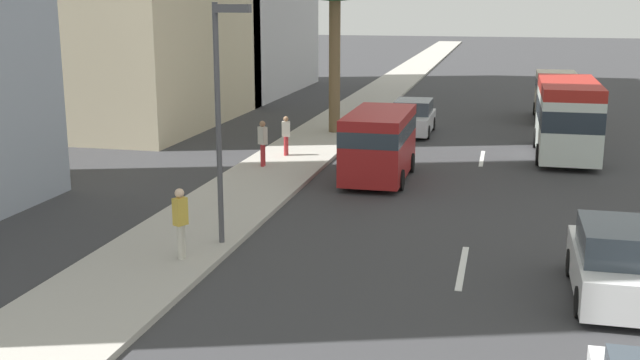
{
  "coord_description": "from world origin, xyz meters",
  "views": [
    {
      "loc": [
        -3.23,
        -0.8,
        6.37
      ],
      "look_at": [
        18.16,
        4.32,
        1.2
      ],
      "focal_mm": 43.76,
      "sensor_mm": 36.0,
      "label": 1
    }
  ],
  "objects_px": {
    "street_lamp": "(222,96)",
    "van_fifth": "(556,94)",
    "car_lead": "(413,118)",
    "minibus_third": "(567,116)",
    "pedestrian_near_lamp": "(263,141)",
    "car_sixth": "(619,264)",
    "van_fourth": "(379,141)",
    "pedestrian_by_tree": "(286,134)",
    "pedestrian_mid_block": "(181,220)"
  },
  "relations": [
    {
      "from": "minibus_third",
      "to": "van_fourth",
      "type": "relative_size",
      "value": 1.33
    },
    {
      "from": "van_fourth",
      "to": "street_lamp",
      "type": "xyz_separation_m",
      "value": [
        -8.68,
        2.6,
        2.57
      ]
    },
    {
      "from": "van_fourth",
      "to": "car_sixth",
      "type": "distance_m",
      "value": 12.19
    },
    {
      "from": "minibus_third",
      "to": "pedestrian_by_tree",
      "type": "height_order",
      "value": "minibus_third"
    },
    {
      "from": "car_lead",
      "to": "minibus_third",
      "type": "height_order",
      "value": "minibus_third"
    },
    {
      "from": "pedestrian_mid_block",
      "to": "pedestrian_by_tree",
      "type": "distance_m",
      "value": 12.93
    },
    {
      "from": "pedestrian_by_tree",
      "to": "pedestrian_mid_block",
      "type": "bearing_deg",
      "value": -95.96
    },
    {
      "from": "car_lead",
      "to": "car_sixth",
      "type": "height_order",
      "value": "car_sixth"
    },
    {
      "from": "pedestrian_by_tree",
      "to": "street_lamp",
      "type": "distance_m",
      "value": 11.93
    },
    {
      "from": "minibus_third",
      "to": "pedestrian_by_tree",
      "type": "xyz_separation_m",
      "value": [
        -3.0,
        10.97,
        -0.68
      ]
    },
    {
      "from": "car_sixth",
      "to": "pedestrian_by_tree",
      "type": "xyz_separation_m",
      "value": [
        12.82,
        11.07,
        0.21
      ]
    },
    {
      "from": "minibus_third",
      "to": "van_fifth",
      "type": "relative_size",
      "value": 1.22
    },
    {
      "from": "minibus_third",
      "to": "car_sixth",
      "type": "relative_size",
      "value": 1.62
    },
    {
      "from": "van_fourth",
      "to": "pedestrian_mid_block",
      "type": "bearing_deg",
      "value": -17.56
    },
    {
      "from": "pedestrian_mid_block",
      "to": "pedestrian_by_tree",
      "type": "bearing_deg",
      "value": -148.93
    },
    {
      "from": "car_sixth",
      "to": "pedestrian_near_lamp",
      "type": "distance_m",
      "value": 15.55
    },
    {
      "from": "minibus_third",
      "to": "car_sixth",
      "type": "distance_m",
      "value": 15.85
    },
    {
      "from": "car_sixth",
      "to": "pedestrian_mid_block",
      "type": "relative_size",
      "value": 2.28
    },
    {
      "from": "minibus_third",
      "to": "car_sixth",
      "type": "xyz_separation_m",
      "value": [
        -15.82,
        -0.1,
        -0.89
      ]
    },
    {
      "from": "van_fourth",
      "to": "van_fifth",
      "type": "xyz_separation_m",
      "value": [
        15.87,
        -6.89,
        0.01
      ]
    },
    {
      "from": "pedestrian_mid_block",
      "to": "street_lamp",
      "type": "height_order",
      "value": "street_lamp"
    },
    {
      "from": "van_fifth",
      "to": "pedestrian_near_lamp",
      "type": "bearing_deg",
      "value": 143.36
    },
    {
      "from": "minibus_third",
      "to": "pedestrian_near_lamp",
      "type": "height_order",
      "value": "minibus_third"
    },
    {
      "from": "van_fifth",
      "to": "car_sixth",
      "type": "xyz_separation_m",
      "value": [
        -25.94,
        0.04,
        -0.6
      ]
    },
    {
      "from": "van_fourth",
      "to": "pedestrian_by_tree",
      "type": "xyz_separation_m",
      "value": [
        2.76,
        4.22,
        -0.38
      ]
    },
    {
      "from": "pedestrian_near_lamp",
      "to": "van_fourth",
      "type": "bearing_deg",
      "value": -155.5
    },
    {
      "from": "minibus_third",
      "to": "street_lamp",
      "type": "distance_m",
      "value": 17.35
    },
    {
      "from": "minibus_third",
      "to": "van_fifth",
      "type": "distance_m",
      "value": 10.12
    },
    {
      "from": "van_fifth",
      "to": "pedestrian_near_lamp",
      "type": "distance_m",
      "value": 19.09
    },
    {
      "from": "van_fifth",
      "to": "pedestrian_mid_block",
      "type": "relative_size",
      "value": 3.02
    },
    {
      "from": "minibus_third",
      "to": "pedestrian_near_lamp",
      "type": "distance_m",
      "value": 12.41
    },
    {
      "from": "minibus_third",
      "to": "pedestrian_mid_block",
      "type": "bearing_deg",
      "value": 147.93
    },
    {
      "from": "van_fifth",
      "to": "street_lamp",
      "type": "height_order",
      "value": "street_lamp"
    },
    {
      "from": "car_lead",
      "to": "car_sixth",
      "type": "xyz_separation_m",
      "value": [
        -20.0,
        -6.81,
        0.05
      ]
    },
    {
      "from": "van_fifth",
      "to": "pedestrian_by_tree",
      "type": "height_order",
      "value": "van_fifth"
    },
    {
      "from": "pedestrian_near_lamp",
      "to": "car_sixth",
      "type": "bearing_deg",
      "value": 168.45
    },
    {
      "from": "pedestrian_mid_block",
      "to": "street_lamp",
      "type": "relative_size",
      "value": 0.29
    },
    {
      "from": "street_lamp",
      "to": "van_fifth",
      "type": "bearing_deg",
      "value": -21.12
    },
    {
      "from": "minibus_third",
      "to": "street_lamp",
      "type": "height_order",
      "value": "street_lamp"
    },
    {
      "from": "car_lead",
      "to": "minibus_third",
      "type": "bearing_deg",
      "value": 58.12
    },
    {
      "from": "pedestrian_near_lamp",
      "to": "pedestrian_mid_block",
      "type": "distance_m",
      "value": 10.77
    },
    {
      "from": "car_sixth",
      "to": "pedestrian_by_tree",
      "type": "distance_m",
      "value": 16.94
    },
    {
      "from": "van_fourth",
      "to": "street_lamp",
      "type": "bearing_deg",
      "value": -16.65
    },
    {
      "from": "car_sixth",
      "to": "street_lamp",
      "type": "height_order",
      "value": "street_lamp"
    },
    {
      "from": "minibus_third",
      "to": "van_fifth",
      "type": "height_order",
      "value": "minibus_third"
    },
    {
      "from": "car_sixth",
      "to": "van_fifth",
      "type": "bearing_deg",
      "value": -0.09
    },
    {
      "from": "van_fourth",
      "to": "street_lamp",
      "type": "relative_size",
      "value": 0.8
    },
    {
      "from": "car_sixth",
      "to": "pedestrian_mid_block",
      "type": "xyz_separation_m",
      "value": [
        -0.06,
        10.05,
        0.32
      ]
    },
    {
      "from": "van_fifth",
      "to": "pedestrian_mid_block",
      "type": "height_order",
      "value": "van_fifth"
    },
    {
      "from": "pedestrian_near_lamp",
      "to": "pedestrian_by_tree",
      "type": "distance_m",
      "value": 2.22
    }
  ]
}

